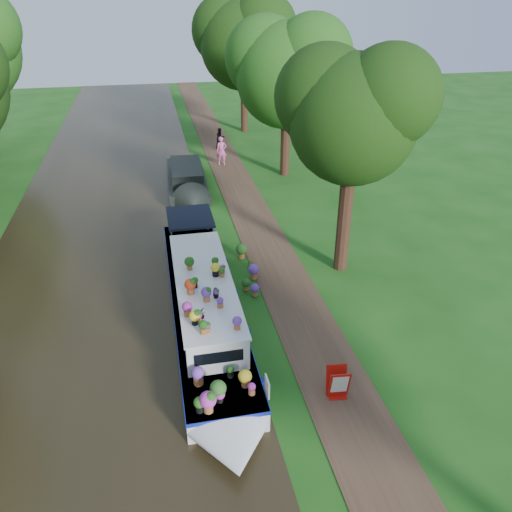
% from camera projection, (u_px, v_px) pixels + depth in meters
% --- Properties ---
extents(ground, '(100.00, 100.00, 0.00)m').
position_uv_depth(ground, '(269.00, 319.00, 17.98)').
color(ground, '#194F13').
rests_on(ground, ground).
extents(canal_water, '(10.00, 100.00, 0.02)m').
position_uv_depth(canal_water, '(97.00, 340.00, 16.90)').
color(canal_water, black).
rests_on(canal_water, ground).
extents(towpath, '(2.20, 100.00, 0.03)m').
position_uv_depth(towpath, '(301.00, 315.00, 18.19)').
color(towpath, '#4A3222').
rests_on(towpath, ground).
extents(plant_boat, '(2.29, 13.52, 2.24)m').
position_uv_depth(plant_boat, '(205.00, 305.00, 17.27)').
color(plant_boat, silver).
rests_on(plant_boat, canal_water).
extents(tree_near_overhang, '(5.52, 5.28, 8.99)m').
position_uv_depth(tree_near_overhang, '(353.00, 110.00, 18.13)').
color(tree_near_overhang, black).
rests_on(tree_near_overhang, ground).
extents(tree_near_mid, '(6.90, 6.60, 9.40)m').
position_uv_depth(tree_near_mid, '(287.00, 67.00, 28.66)').
color(tree_near_mid, black).
rests_on(tree_near_mid, ground).
extents(tree_near_far, '(7.59, 7.26, 10.30)m').
position_uv_depth(tree_near_far, '(243.00, 38.00, 37.73)').
color(tree_near_far, black).
rests_on(tree_near_far, ground).
extents(second_boat, '(2.36, 7.65, 1.47)m').
position_uv_depth(second_boat, '(187.00, 180.00, 29.09)').
color(second_boat, black).
rests_on(second_boat, canal_water).
extents(sandwich_board, '(0.63, 0.54, 0.97)m').
position_uv_depth(sandwich_board, '(338.00, 384.00, 14.40)').
color(sandwich_board, red).
rests_on(sandwich_board, towpath).
extents(pedestrian_pink, '(0.70, 0.49, 1.86)m').
position_uv_depth(pedestrian_pink, '(221.00, 151.00, 32.86)').
color(pedestrian_pink, pink).
rests_on(pedestrian_pink, towpath).
extents(pedestrian_dark, '(0.87, 0.77, 1.48)m').
position_uv_depth(pedestrian_dark, '(220.00, 138.00, 36.25)').
color(pedestrian_dark, black).
rests_on(pedestrian_dark, towpath).
extents(verge_plant, '(0.40, 0.36, 0.39)m').
position_uv_depth(verge_plant, '(250.00, 265.00, 21.06)').
color(verge_plant, '#28681F').
rests_on(verge_plant, ground).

